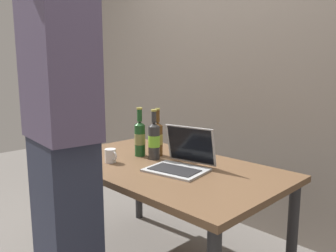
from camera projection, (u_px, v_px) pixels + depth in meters
desk at (163, 176)px, 2.10m from camera, size 1.50×0.87×0.70m
laptop at (182, 160)px, 1.99m from camera, size 0.39×0.37×0.25m
beer_bottle_green at (158, 138)px, 2.29m from camera, size 0.07×0.07×0.33m
beer_bottle_dark at (140, 137)px, 2.28m from camera, size 0.07×0.07×0.34m
beer_bottle_brown at (154, 140)px, 2.19m from camera, size 0.08×0.08×0.33m
person_figure at (62, 148)px, 1.53m from camera, size 0.43×0.31×1.84m
coffee_mug at (111, 156)px, 2.12m from camera, size 0.10×0.07×0.09m
back_wall at (249, 68)px, 2.65m from camera, size 6.00×0.10×2.60m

